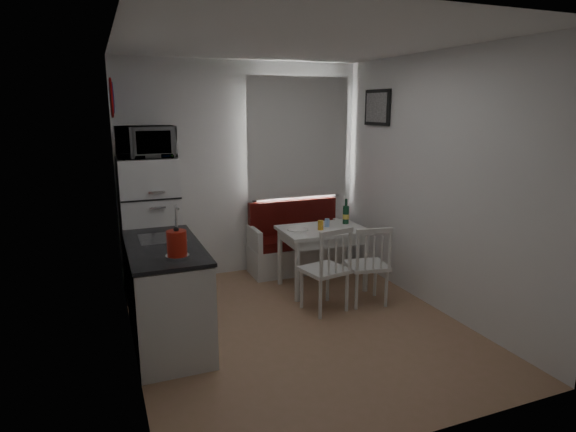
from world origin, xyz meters
name	(u,v)px	position (x,y,z in m)	size (l,w,h in m)	color
floor	(298,326)	(0.00, 0.00, 0.00)	(3.00, 3.50, 0.02)	#A88059
ceiling	(300,41)	(0.00, 0.00, 2.60)	(3.00, 3.50, 0.02)	white
wall_back	(243,170)	(0.00, 1.75, 1.30)	(3.00, 0.02, 2.60)	white
wall_front	(418,243)	(0.00, -1.75, 1.30)	(3.00, 0.02, 2.60)	white
wall_left	(124,205)	(-1.50, 0.00, 1.30)	(0.02, 3.50, 2.60)	white
wall_right	(434,183)	(1.50, 0.00, 1.30)	(0.02, 3.50, 2.60)	white
window	(297,142)	(0.70, 1.72, 1.62)	(1.22, 0.06, 1.47)	silver
curtain	(299,138)	(0.70, 1.65, 1.68)	(1.35, 0.02, 1.50)	white
kitchen_counter	(166,293)	(-1.20, 0.16, 0.46)	(0.62, 1.32, 1.16)	silver
wall_sign	(112,98)	(-1.47, 1.45, 2.15)	(0.40, 0.40, 0.03)	navy
picture_frame	(377,108)	(1.48, 1.10, 2.05)	(0.04, 0.52, 0.42)	black
bench	(297,248)	(0.63, 1.51, 0.29)	(1.24, 0.48, 0.89)	silver
dining_table	(323,235)	(0.65, 0.83, 0.63)	(0.96, 0.68, 0.71)	silver
chair_left	(329,261)	(0.40, 0.17, 0.55)	(0.49, 0.48, 0.48)	silver
chair_right	(372,257)	(0.90, 0.17, 0.53)	(0.47, 0.45, 0.46)	silver
fridge	(151,227)	(-1.18, 1.40, 0.77)	(0.61, 0.61, 1.53)	white
microwave	(145,142)	(-1.18, 1.35, 1.70)	(0.60, 0.41, 0.33)	white
kettle	(177,244)	(-1.15, -0.28, 1.02)	(0.19, 0.19, 0.25)	#B71D0E
wine_bottle	(346,211)	(1.00, 0.93, 0.86)	(0.07, 0.07, 0.30)	#154227
drinking_glass_orange	(321,225)	(0.60, 0.78, 0.76)	(0.06, 0.06, 0.11)	gold
drinking_glass_blue	(327,223)	(0.73, 0.88, 0.76)	(0.06, 0.06, 0.09)	#89B2EA
plate	(298,230)	(0.35, 0.85, 0.72)	(0.23, 0.23, 0.02)	white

